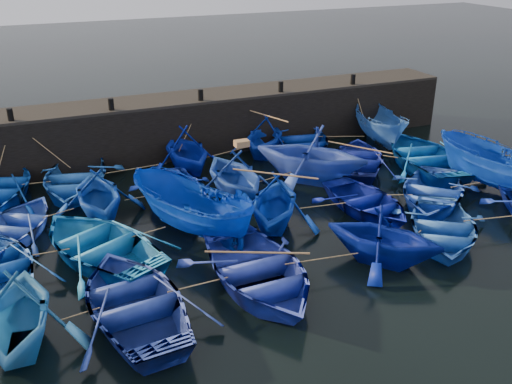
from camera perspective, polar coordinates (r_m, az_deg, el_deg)
name	(u,v)px	position (r m, az deg, el deg)	size (l,w,h in m)	color
ground	(294,248)	(18.92, 3.81, -5.58)	(120.00, 120.00, 0.00)	black
quay_wall	(196,124)	(27.45, -6.01, 6.78)	(26.00, 2.50, 2.50)	black
quay_top	(195,97)	(27.09, -6.13, 9.43)	(26.00, 2.50, 0.12)	black
bollard_0	(10,115)	(25.07, -23.36, 7.12)	(0.24, 0.24, 0.50)	black
bollard_1	(111,104)	(25.32, -14.30, 8.51)	(0.24, 0.24, 0.50)	black
bollard_2	(201,95)	(26.18, -5.56, 9.64)	(0.24, 0.24, 0.50)	black
bollard_3	(281,87)	(27.60, 2.50, 10.48)	(0.24, 0.24, 0.50)	black
bollard_4	(353,79)	(29.50, 9.67, 11.06)	(0.24, 0.24, 0.50)	black
boat_1	(74,178)	(23.96, -17.73, 1.31)	(3.70, 5.18, 1.07)	#174CA0
boat_2	(186,150)	(24.69, -7.01, 4.20)	(3.36, 3.90, 2.05)	#051BA0
boat_3	(264,136)	(26.46, 0.85, 5.62)	(3.19, 3.70, 1.95)	#092AB0
boat_4	(300,139)	(27.47, 4.45, 5.32)	(3.76, 5.26, 1.09)	navy
boat_5	(381,127)	(28.63, 12.36, 6.40)	(1.79, 4.76, 1.84)	#2A579C
boat_6	(15,225)	(21.00, -22.93, -3.07)	(3.06, 4.27, 0.89)	blue
boat_7	(98,193)	(21.15, -15.52, -0.08)	(3.29, 3.82, 2.01)	#0F3FA3
boat_8	(176,193)	(21.88, -7.98, -0.07)	(3.33, 4.65, 0.97)	#1530D4
boat_9	(235,174)	(21.89, -2.14, 1.84)	(3.50, 4.06, 2.14)	#183FA0
boat_10	(311,153)	(23.59, 5.54, 3.86)	(4.06, 4.71, 2.48)	#2845BC
boat_11	(359,159)	(25.45, 10.23, 3.31)	(3.38, 4.73, 0.98)	navy
boat_12	(425,156)	(26.21, 16.59, 3.52)	(4.05, 5.66, 1.17)	#084B99
boat_14	(99,243)	(18.68, -15.40, -4.97)	(3.79, 5.29, 1.10)	#1162B0
boat_15	(191,211)	(19.23, -6.55, -1.87)	(1.92, 5.09, 1.97)	#002991
boat_16	(274,201)	(19.74, 1.85, -0.94)	(3.27, 3.80, 2.00)	#062FA7
boat_17	(367,202)	(21.44, 11.00, -0.94)	(3.04, 4.24, 0.88)	#050F79
boat_18	(432,192)	(22.68, 17.17, -0.01)	(3.47, 4.84, 1.01)	blue
boat_19	(499,168)	(24.51, 23.16, 2.22)	(2.00, 5.30, 2.05)	#06319C
boat_20	(15,313)	(15.24, -22.93, -11.11)	(3.42, 3.96, 2.09)	#266BB2
boat_21	(135,300)	(15.75, -12.06, -10.52)	(3.71, 5.19, 1.08)	navy
boat_22	(257,270)	(16.62, 0.11, -7.84)	(3.87, 5.40, 1.12)	#233497
boat_23	(384,236)	(18.02, 12.68, -4.30)	(3.13, 3.64, 1.91)	#011078
boat_24	(442,228)	(20.09, 18.14, -3.40)	(3.31, 4.63, 0.96)	#1C4B97
wooden_crate	(242,143)	(21.57, -1.44, 4.88)	(0.54, 0.37, 0.24)	olive
mooring_ropes	(240,171)	(22.69, -1.63, 2.14)	(17.53, 11.61, 2.10)	tan
loose_oars	(293,163)	(21.63, 3.70, 2.88)	(10.02, 12.06, 1.08)	#99724C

